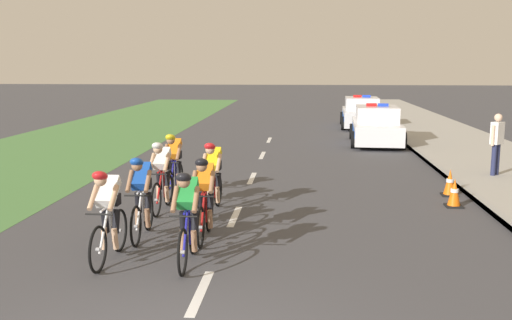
{
  "coord_description": "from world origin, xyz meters",
  "views": [
    {
      "loc": [
        1.38,
        -5.34,
        3.12
      ],
      "look_at": [
        0.4,
        6.59,
        1.1
      ],
      "focal_mm": 40.21,
      "sensor_mm": 36.0,
      "label": 1
    }
  ],
  "objects_px": {
    "police_car_second": "(361,114)",
    "cyclist_fifth": "(162,175)",
    "traffic_cone_near": "(450,183)",
    "cyclist_lead": "(108,214)",
    "cyclist_sixth": "(213,176)",
    "cyclist_third": "(141,196)",
    "spectator_back": "(497,140)",
    "police_car_nearest": "(376,127)",
    "traffic_cone_mid": "(454,193)",
    "cyclist_fourth": "(204,197)",
    "cyclist_seventh": "(174,164)",
    "cyclist_second": "(188,216)"
  },
  "relations": [
    {
      "from": "cyclist_fourth",
      "to": "police_car_nearest",
      "type": "bearing_deg",
      "value": 70.29
    },
    {
      "from": "cyclist_sixth",
      "to": "police_car_nearest",
      "type": "distance_m",
      "value": 11.9
    },
    {
      "from": "cyclist_third",
      "to": "police_car_nearest",
      "type": "bearing_deg",
      "value": 65.99
    },
    {
      "from": "cyclist_lead",
      "to": "cyclist_second",
      "type": "xyz_separation_m",
      "value": [
        1.27,
        -0.02,
        0.0
      ]
    },
    {
      "from": "cyclist_lead",
      "to": "cyclist_sixth",
      "type": "height_order",
      "value": "same"
    },
    {
      "from": "cyclist_seventh",
      "to": "cyclist_sixth",
      "type": "bearing_deg",
      "value": -49.98
    },
    {
      "from": "police_car_second",
      "to": "cyclist_fifth",
      "type": "bearing_deg",
      "value": -109.06
    },
    {
      "from": "cyclist_fifth",
      "to": "traffic_cone_near",
      "type": "bearing_deg",
      "value": 17.16
    },
    {
      "from": "cyclist_second",
      "to": "cyclist_fifth",
      "type": "bearing_deg",
      "value": 110.58
    },
    {
      "from": "cyclist_lead",
      "to": "cyclist_fifth",
      "type": "relative_size",
      "value": 1.0
    },
    {
      "from": "spectator_back",
      "to": "cyclist_sixth",
      "type": "bearing_deg",
      "value": -150.01
    },
    {
      "from": "cyclist_third",
      "to": "traffic_cone_mid",
      "type": "xyz_separation_m",
      "value": [
        6.19,
        2.82,
        -0.48
      ]
    },
    {
      "from": "cyclist_fourth",
      "to": "police_car_second",
      "type": "relative_size",
      "value": 0.39
    },
    {
      "from": "cyclist_fifth",
      "to": "traffic_cone_near",
      "type": "xyz_separation_m",
      "value": [
        6.48,
        2.0,
        -0.48
      ]
    },
    {
      "from": "cyclist_fourth",
      "to": "spectator_back",
      "type": "height_order",
      "value": "spectator_back"
    },
    {
      "from": "cyclist_third",
      "to": "cyclist_fifth",
      "type": "distance_m",
      "value": 1.93
    },
    {
      "from": "police_car_second",
      "to": "cyclist_sixth",
      "type": "bearing_deg",
      "value": -105.7
    },
    {
      "from": "cyclist_third",
      "to": "police_car_nearest",
      "type": "height_order",
      "value": "police_car_nearest"
    },
    {
      "from": "cyclist_fourth",
      "to": "traffic_cone_near",
      "type": "bearing_deg",
      "value": 36.62
    },
    {
      "from": "cyclist_second",
      "to": "cyclist_seventh",
      "type": "bearing_deg",
      "value": 105.29
    },
    {
      "from": "cyclist_lead",
      "to": "cyclist_fifth",
      "type": "bearing_deg",
      "value": 88.65
    },
    {
      "from": "cyclist_fifth",
      "to": "traffic_cone_near",
      "type": "relative_size",
      "value": 2.69
    },
    {
      "from": "cyclist_second",
      "to": "cyclist_sixth",
      "type": "height_order",
      "value": "same"
    },
    {
      "from": "traffic_cone_near",
      "to": "cyclist_second",
      "type": "bearing_deg",
      "value": -135.43
    },
    {
      "from": "cyclist_second",
      "to": "traffic_cone_mid",
      "type": "relative_size",
      "value": 2.69
    },
    {
      "from": "cyclist_second",
      "to": "traffic_cone_near",
      "type": "xyz_separation_m",
      "value": [
        5.28,
        5.2,
        -0.48
      ]
    },
    {
      "from": "cyclist_third",
      "to": "spectator_back",
      "type": "bearing_deg",
      "value": 36.76
    },
    {
      "from": "cyclist_lead",
      "to": "cyclist_second",
      "type": "relative_size",
      "value": 1.0
    },
    {
      "from": "cyclist_fifth",
      "to": "cyclist_seventh",
      "type": "relative_size",
      "value": 1.0
    },
    {
      "from": "spectator_back",
      "to": "cyclist_seventh",
      "type": "bearing_deg",
      "value": -161.64
    },
    {
      "from": "police_car_second",
      "to": "traffic_cone_mid",
      "type": "bearing_deg",
      "value": -88.33
    },
    {
      "from": "cyclist_third",
      "to": "cyclist_fourth",
      "type": "xyz_separation_m",
      "value": [
        1.13,
        0.03,
        0.0
      ]
    },
    {
      "from": "cyclist_fourth",
      "to": "cyclist_seventh",
      "type": "bearing_deg",
      "value": 111.56
    },
    {
      "from": "cyclist_fourth",
      "to": "police_car_second",
      "type": "bearing_deg",
      "value": 76.25
    },
    {
      "from": "police_car_nearest",
      "to": "cyclist_sixth",
      "type": "bearing_deg",
      "value": -113.49
    },
    {
      "from": "cyclist_lead",
      "to": "cyclist_third",
      "type": "relative_size",
      "value": 1.0
    },
    {
      "from": "cyclist_third",
      "to": "spectator_back",
      "type": "xyz_separation_m",
      "value": [
        8.08,
        6.04,
        0.3
      ]
    },
    {
      "from": "cyclist_seventh",
      "to": "traffic_cone_near",
      "type": "distance_m",
      "value": 6.57
    },
    {
      "from": "cyclist_lead",
      "to": "traffic_cone_near",
      "type": "height_order",
      "value": "cyclist_lead"
    },
    {
      "from": "cyclist_second",
      "to": "traffic_cone_near",
      "type": "height_order",
      "value": "cyclist_second"
    },
    {
      "from": "cyclist_fifth",
      "to": "cyclist_third",
      "type": "bearing_deg",
      "value": -86.77
    },
    {
      "from": "cyclist_lead",
      "to": "police_car_nearest",
      "type": "bearing_deg",
      "value": 67.27
    },
    {
      "from": "cyclist_lead",
      "to": "spectator_back",
      "type": "bearing_deg",
      "value": 41.42
    },
    {
      "from": "cyclist_fifth",
      "to": "cyclist_sixth",
      "type": "relative_size",
      "value": 1.0
    },
    {
      "from": "cyclist_fourth",
      "to": "police_car_nearest",
      "type": "xyz_separation_m",
      "value": [
        4.6,
        12.82,
        -0.11
      ]
    },
    {
      "from": "cyclist_lead",
      "to": "traffic_cone_near",
      "type": "xyz_separation_m",
      "value": [
        6.55,
        5.18,
        -0.48
      ]
    },
    {
      "from": "police_car_nearest",
      "to": "traffic_cone_near",
      "type": "relative_size",
      "value": 7.03
    },
    {
      "from": "traffic_cone_near",
      "to": "traffic_cone_mid",
      "type": "bearing_deg",
      "value": -98.91
    },
    {
      "from": "cyclist_sixth",
      "to": "spectator_back",
      "type": "height_order",
      "value": "spectator_back"
    },
    {
      "from": "cyclist_lead",
      "to": "spectator_back",
      "type": "distance_m",
      "value": 11.03
    }
  ]
}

